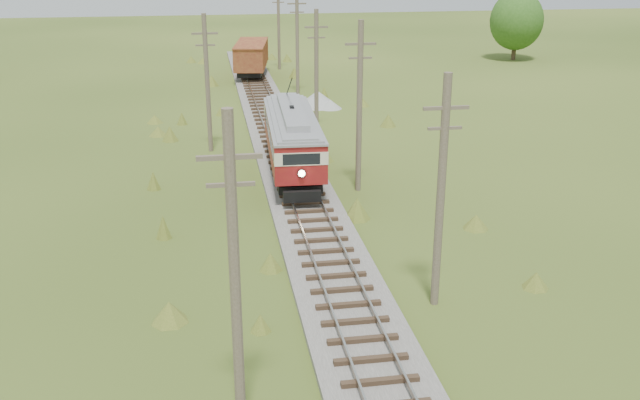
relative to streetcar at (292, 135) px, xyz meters
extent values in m
cube|color=#605B54|center=(0.00, 0.24, -2.35)|extent=(3.60, 96.00, 0.25)
cube|color=#726659|center=(-0.72, 0.24, -1.99)|extent=(0.08, 96.00, 0.17)
cube|color=#726659|center=(0.72, 0.24, -1.99)|extent=(0.08, 96.00, 0.17)
cube|color=#2D2116|center=(0.00, 0.24, -2.15)|extent=(2.40, 96.00, 0.16)
cube|color=black|center=(0.00, 0.00, -1.50)|extent=(2.68, 10.39, 0.42)
cube|color=maroon|center=(0.00, 0.00, -0.56)|extent=(3.11, 11.30, 1.03)
cube|color=beige|center=(0.00, 0.00, 0.28)|extent=(3.14, 11.36, 0.65)
cube|color=black|center=(0.00, 0.00, 0.28)|extent=(3.15, 10.85, 0.51)
cube|color=maroon|center=(0.00, 0.00, 0.74)|extent=(3.11, 11.30, 0.28)
cube|color=gray|center=(0.00, 0.00, 1.05)|extent=(3.17, 11.41, 0.35)
cube|color=gray|center=(0.00, 0.00, 1.37)|extent=(1.55, 8.44, 0.37)
sphere|color=#FFF2BF|center=(-0.26, -5.67, -0.42)|extent=(0.34, 0.34, 0.34)
cylinder|color=black|center=(0.08, 1.68, 2.42)|extent=(0.25, 4.34, 1.80)
cylinder|color=black|center=(-0.89, -4.20, -1.54)|extent=(0.15, 0.75, 0.75)
cylinder|color=black|center=(0.51, -4.26, -1.54)|extent=(0.15, 0.75, 0.75)
cylinder|color=black|center=(-0.51, 4.26, -1.54)|extent=(0.15, 0.75, 0.75)
cylinder|color=black|center=(0.89, 4.20, -1.54)|extent=(0.15, 0.75, 0.75)
cube|color=black|center=(0.00, 31.72, -1.55)|extent=(3.32, 7.89, 0.53)
cube|color=maroon|center=(0.00, 31.72, -0.22)|extent=(4.00, 8.81, 2.12)
cube|color=maroon|center=(0.00, 31.72, 0.90)|extent=(4.08, 8.99, 0.13)
cylinder|color=black|center=(-1.17, 29.32, -1.49)|extent=(0.25, 0.86, 0.85)
cylinder|color=black|center=(0.41, 29.08, -1.49)|extent=(0.25, 0.86, 0.85)
cylinder|color=black|center=(-0.41, 34.36, -1.49)|extent=(0.25, 0.86, 0.85)
cylinder|color=black|center=(1.17, 34.12, -1.49)|extent=(0.25, 0.86, 0.85)
cone|color=gray|center=(4.33, 18.11, -1.84)|extent=(3.39, 3.39, 1.27)
cone|color=gray|center=(5.18, 17.05, -2.11)|extent=(1.91, 1.91, 0.74)
cylinder|color=brown|center=(3.30, -15.76, 1.82)|extent=(0.30, 0.30, 8.60)
cube|color=brown|center=(3.30, -15.76, 4.92)|extent=(1.60, 0.12, 0.12)
cube|color=brown|center=(3.30, -15.76, 4.22)|extent=(1.20, 0.10, 0.10)
cylinder|color=brown|center=(3.20, -2.76, 2.02)|extent=(0.30, 0.30, 9.00)
cube|color=brown|center=(3.20, -2.76, 5.32)|extent=(1.60, 0.12, 0.12)
cube|color=brown|center=(3.20, -2.76, 4.62)|extent=(1.20, 0.10, 0.10)
cylinder|color=brown|center=(3.00, 10.24, 1.72)|extent=(0.30, 0.30, 8.40)
cube|color=brown|center=(3.00, 10.24, 4.72)|extent=(1.60, 0.12, 0.12)
cube|color=brown|center=(3.00, 10.24, 4.02)|extent=(1.20, 0.10, 0.10)
cylinder|color=brown|center=(3.40, 23.24, 1.97)|extent=(0.30, 0.30, 8.90)
cube|color=brown|center=(3.40, 23.24, 5.22)|extent=(1.60, 0.12, 0.12)
cube|color=brown|center=(3.40, 23.24, 4.52)|extent=(1.20, 0.10, 0.10)
cylinder|color=brown|center=(3.20, 36.24, 1.87)|extent=(0.30, 0.30, 8.70)
cube|color=brown|center=(3.20, 36.24, 4.32)|extent=(1.20, 0.10, 0.10)
cylinder|color=brown|center=(-4.20, -21.76, 2.02)|extent=(0.30, 0.30, 9.00)
cube|color=brown|center=(-4.20, -21.76, 5.32)|extent=(1.60, 0.12, 0.12)
cube|color=brown|center=(-4.20, -21.76, 4.62)|extent=(1.20, 0.10, 0.10)
cylinder|color=brown|center=(-4.50, 6.24, 1.82)|extent=(0.30, 0.30, 8.60)
cube|color=brown|center=(-4.50, 6.24, 4.92)|extent=(1.60, 0.12, 0.12)
cube|color=brown|center=(-4.50, 6.24, 4.22)|extent=(1.20, 0.10, 0.10)
cylinder|color=#38281C|center=(30.00, 38.24, -1.22)|extent=(0.50, 0.50, 2.52)
ellipsoid|color=#2B5519|center=(30.00, 38.24, 1.86)|extent=(5.88, 5.88, 6.47)
camera|label=1|loc=(-4.70, -38.34, 10.22)|focal=40.00mm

